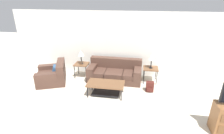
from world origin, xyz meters
TOP-DOWN VIEW (x-y plane):
  - wall_back at (0.00, 4.82)m, footprint 9.17×0.06m
  - couch at (-0.20, 4.24)m, footprint 2.08×0.96m
  - armchair at (-2.54, 3.64)m, footprint 1.36×1.41m
  - coffee_table at (-0.34, 3.04)m, footprint 1.23×0.65m
  - side_table_left at (-1.58, 4.28)m, footprint 0.55×0.53m
  - side_table_right at (1.17, 4.28)m, footprint 0.55×0.53m
  - table_lamp_left at (-1.58, 4.28)m, footprint 0.26×0.26m
  - table_lamp_right at (1.17, 4.28)m, footprint 0.26×0.26m
  - backpack at (1.14, 3.52)m, footprint 0.27×0.24m
  - picture_frame at (-1.58, 4.20)m, footprint 0.10×0.04m

SIDE VIEW (x-z plane):
  - backpack at x=1.14m, z-range -0.01..0.36m
  - armchair at x=-2.54m, z-range -0.12..0.68m
  - couch at x=-0.20m, z-range -0.12..0.70m
  - coffee_table at x=-0.34m, z-range 0.11..0.55m
  - side_table_left at x=-1.58m, z-range 0.23..0.81m
  - side_table_right at x=1.17m, z-range 0.23..0.81m
  - picture_frame at x=-1.58m, z-range 0.58..0.71m
  - table_lamp_left at x=-1.58m, z-range 0.73..1.28m
  - table_lamp_right at x=1.17m, z-range 0.73..1.28m
  - wall_back at x=0.00m, z-range 0.00..2.60m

